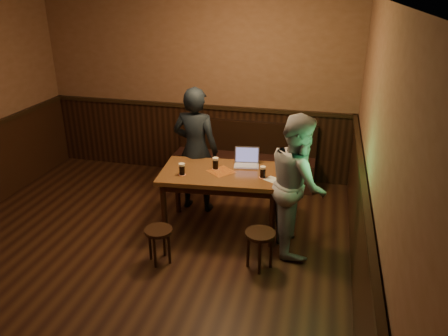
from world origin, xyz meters
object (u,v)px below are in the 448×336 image
at_px(stool_right, 260,239).
at_px(person_grey, 297,184).
at_px(pub_table, 221,179).
at_px(pint_left, 182,169).
at_px(laptop, 247,161).
at_px(bench, 244,163).
at_px(stool_left, 159,236).
at_px(person_suit, 196,150).
at_px(pint_mid, 215,163).
at_px(pint_right, 263,172).

relative_size(stool_right, person_grey, 0.27).
bearing_deg(stool_right, pub_table, 130.11).
relative_size(pint_left, laptop, 0.43).
distance_m(bench, stool_left, 2.45).
relative_size(pub_table, pint_left, 10.46).
height_order(stool_left, person_suit, person_suit).
height_order(bench, person_grey, person_grey).
bearing_deg(stool_left, person_suit, 88.76).
bearing_deg(laptop, person_grey, -43.86).
xyz_separation_m(stool_left, person_grey, (1.45, 0.69, 0.49)).
height_order(pub_table, person_suit, person_suit).
relative_size(bench, laptop, 6.37).
bearing_deg(pint_left, stool_right, -26.49).
height_order(stool_right, person_suit, person_suit).
distance_m(pub_table, pint_mid, 0.21).
bearing_deg(pint_left, person_suit, 92.66).
height_order(bench, pub_table, bench).
height_order(stool_right, pint_mid, pint_mid).
xyz_separation_m(pub_table, laptop, (0.26, 0.28, 0.16)).
bearing_deg(laptop, stool_right, -79.15).
height_order(pub_table, stool_right, pub_table).
bearing_deg(stool_left, pint_mid, 66.77).
relative_size(pint_mid, person_suit, 0.09).
relative_size(bench, pint_left, 14.75).
bearing_deg(person_suit, stool_left, 93.73).
distance_m(stool_right, person_suit, 1.70).
bearing_deg(person_suit, person_grey, 159.53).
height_order(pint_right, person_grey, person_grey).
relative_size(pub_table, person_suit, 0.90).
bearing_deg(laptop, pint_left, -153.79).
bearing_deg(pint_right, pub_table, 173.72).
distance_m(pint_left, laptop, 0.86).
relative_size(pint_mid, person_grey, 0.09).
xyz_separation_m(stool_right, pint_mid, (-0.71, 0.80, 0.51)).
height_order(pint_mid, person_suit, person_suit).
relative_size(stool_left, pint_left, 2.84).
bearing_deg(pint_left, pint_mid, 37.58).
bearing_deg(person_suit, pint_mid, 138.21).
height_order(stool_right, person_grey, person_grey).
distance_m(pint_left, pint_right, 0.98).
distance_m(stool_left, person_suit, 1.46).
bearing_deg(person_grey, stool_right, 132.18).
bearing_deg(pint_right, bench, 108.57).
bearing_deg(pub_table, stool_left, -124.55).
bearing_deg(pint_mid, pint_right, -11.10).
distance_m(pint_right, person_grey, 0.45).
height_order(pub_table, laptop, laptop).
relative_size(pint_left, person_grey, 0.09).
bearing_deg(bench, person_grey, -61.01).
height_order(bench, pint_mid, same).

